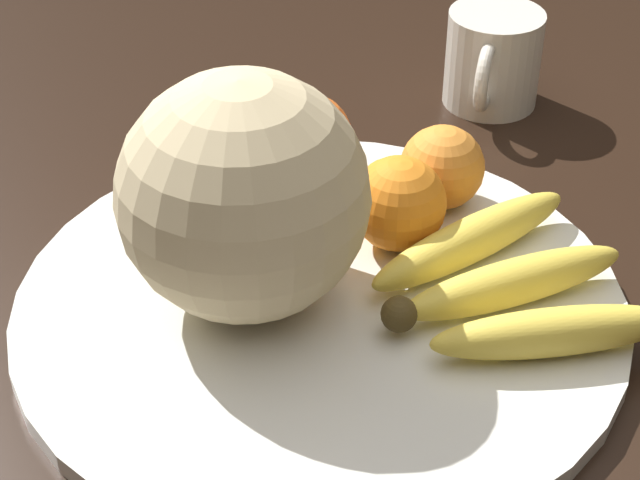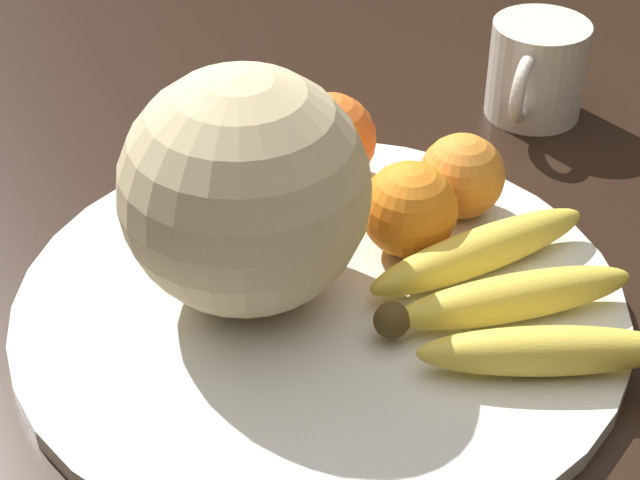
{
  "view_description": "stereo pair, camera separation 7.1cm",
  "coord_description": "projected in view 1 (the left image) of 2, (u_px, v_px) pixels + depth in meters",
  "views": [
    {
      "loc": [
        -0.53,
        0.11,
        1.26
      ],
      "look_at": [
        0.04,
        0.01,
        0.84
      ],
      "focal_mm": 60.0,
      "sensor_mm": 36.0,
      "label": 1
    },
    {
      "loc": [
        -0.54,
        0.04,
        1.26
      ],
      "look_at": [
        0.04,
        0.01,
        0.84
      ],
      "focal_mm": 60.0,
      "sensor_mm": 36.0,
      "label": 2
    }
  ],
  "objects": [
    {
      "name": "melon",
      "position": [
        243.0,
        196.0,
        0.7
      ],
      "size": [
        0.17,
        0.17,
        0.17
      ],
      "color": "beige",
      "rests_on": "fruit_bowl"
    },
    {
      "name": "orange_mid_center",
      "position": [
        306.0,
        139.0,
        0.85
      ],
      "size": [
        0.07,
        0.07,
        0.07
      ],
      "color": "orange",
      "rests_on": "fruit_bowl"
    },
    {
      "name": "banana_bunch",
      "position": [
        507.0,
        282.0,
        0.73
      ],
      "size": [
        0.18,
        0.2,
        0.03
      ],
      "rotation": [
        0.0,
        0.0,
        4.94
      ],
      "color": "#473819",
      "rests_on": "fruit_bowl"
    },
    {
      "name": "orange_back_left",
      "position": [
        235.0,
        176.0,
        0.82
      ],
      "size": [
        0.06,
        0.06,
        0.06
      ],
      "color": "orange",
      "rests_on": "fruit_bowl"
    },
    {
      "name": "orange_front_left",
      "position": [
        398.0,
        204.0,
        0.78
      ],
      "size": [
        0.07,
        0.07,
        0.07
      ],
      "color": "orange",
      "rests_on": "fruit_bowl"
    },
    {
      "name": "orange_front_right",
      "position": [
        442.0,
        167.0,
        0.82
      ],
      "size": [
        0.07,
        0.07,
        0.07
      ],
      "color": "orange",
      "rests_on": "fruit_bowl"
    },
    {
      "name": "kitchen_table",
      "position": [
        341.0,
        450.0,
        0.78
      ],
      "size": [
        1.32,
        1.06,
        0.77
      ],
      "color": "black",
      "rests_on": "ground_plane"
    },
    {
      "name": "fruit_bowl",
      "position": [
        320.0,
        305.0,
        0.75
      ],
      "size": [
        0.43,
        0.43,
        0.01
      ],
      "color": "silver",
      "rests_on": "kitchen_table"
    },
    {
      "name": "ceramic_mug",
      "position": [
        492.0,
        60.0,
        0.98
      ],
      "size": [
        0.12,
        0.09,
        0.09
      ],
      "rotation": [
        0.0,
        0.0,
        2.69
      ],
      "color": "beige",
      "rests_on": "kitchen_table"
    }
  ]
}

